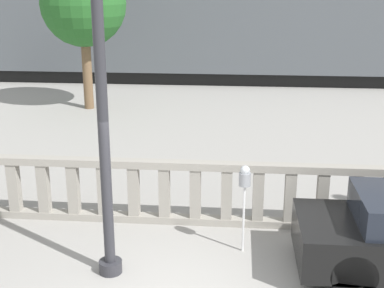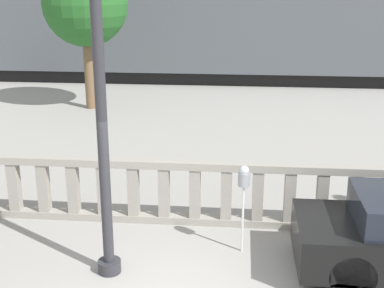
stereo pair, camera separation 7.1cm
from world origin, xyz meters
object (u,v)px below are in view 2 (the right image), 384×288
(parking_meter, at_px, (244,182))
(tree_left, at_px, (85,4))
(train_near, at_px, (280,35))
(lamppost, at_px, (99,60))

(parking_meter, distance_m, tree_left, 11.43)
(parking_meter, height_order, train_near, train_near)
(lamppost, xyz_separation_m, train_near, (3.57, 16.32, -1.38))
(tree_left, bearing_deg, train_near, 39.31)
(lamppost, xyz_separation_m, tree_left, (-3.30, 10.69, 0.18))
(train_near, bearing_deg, lamppost, -102.35)
(parking_meter, xyz_separation_m, tree_left, (-5.40, 9.81, 2.30))
(lamppost, relative_size, parking_meter, 4.33)
(lamppost, distance_m, parking_meter, 3.11)
(lamppost, height_order, parking_meter, lamppost)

